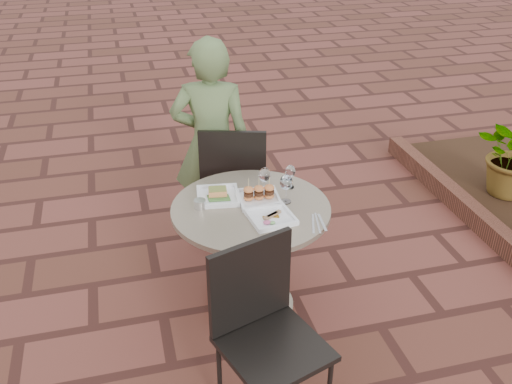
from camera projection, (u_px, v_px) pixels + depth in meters
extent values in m
plane|color=brown|center=(293.00, 294.00, 3.67)|extent=(60.00, 60.00, 0.00)
cylinder|color=gray|center=(251.00, 304.00, 3.55)|extent=(0.52, 0.52, 0.04)
cylinder|color=gray|center=(251.00, 261.00, 3.39)|extent=(0.08, 0.08, 0.70)
cylinder|color=gray|center=(251.00, 209.00, 3.21)|extent=(0.90, 0.90, 0.03)
cube|color=black|center=(235.00, 183.00, 4.04)|extent=(0.54, 0.54, 0.03)
cube|color=black|center=(233.00, 164.00, 3.74)|extent=(0.43, 0.15, 0.46)
cylinder|color=black|center=(262.00, 198.00, 4.31)|extent=(0.02, 0.02, 0.44)
cylinder|color=black|center=(212.00, 197.00, 4.32)|extent=(0.02, 0.02, 0.44)
cylinder|color=black|center=(261.00, 225.00, 3.98)|extent=(0.02, 0.02, 0.44)
cylinder|color=black|center=(207.00, 224.00, 3.99)|extent=(0.02, 0.02, 0.44)
cube|color=black|center=(274.00, 348.00, 2.64)|extent=(0.56, 0.56, 0.03)
cube|color=black|center=(250.00, 283.00, 2.66)|extent=(0.43, 0.17, 0.46)
cylinder|color=black|center=(219.00, 374.00, 2.80)|extent=(0.02, 0.02, 0.44)
cylinder|color=black|center=(283.00, 344.00, 2.98)|extent=(0.02, 0.02, 0.44)
imported|color=#4F6537|center=(212.00, 145.00, 3.88)|extent=(0.62, 0.48, 1.49)
cube|color=white|center=(218.00, 197.00, 3.28)|extent=(0.27, 0.27, 0.01)
cube|color=#F09554|center=(218.00, 192.00, 3.27)|extent=(0.11, 0.08, 0.03)
cube|color=olive|center=(218.00, 189.00, 3.26)|extent=(0.11, 0.08, 0.01)
cube|color=white|center=(259.00, 200.00, 3.26)|extent=(0.24, 0.24, 0.01)
cube|color=white|center=(271.00, 218.00, 3.09)|extent=(0.26, 0.26, 0.01)
ellipsoid|color=#BF4F7D|center=(267.00, 222.00, 3.03)|extent=(0.04, 0.03, 0.02)
cylinder|color=white|center=(286.00, 201.00, 3.25)|extent=(0.06, 0.06, 0.00)
cylinder|color=white|center=(286.00, 195.00, 3.23)|extent=(0.01, 0.01, 0.08)
ellipsoid|color=white|center=(286.00, 182.00, 3.19)|extent=(0.07, 0.07, 0.09)
cylinder|color=white|center=(286.00, 183.00, 3.19)|extent=(0.06, 0.06, 0.04)
cylinder|color=white|center=(265.00, 193.00, 3.33)|extent=(0.06, 0.06, 0.00)
cylinder|color=white|center=(265.00, 187.00, 3.31)|extent=(0.01, 0.01, 0.07)
ellipsoid|color=white|center=(265.00, 175.00, 3.27)|extent=(0.07, 0.07, 0.09)
cylinder|color=white|center=(290.00, 187.00, 3.40)|extent=(0.05, 0.05, 0.00)
cylinder|color=white|center=(290.00, 182.00, 3.38)|extent=(0.01, 0.01, 0.06)
ellipsoid|color=white|center=(290.00, 171.00, 3.35)|extent=(0.06, 0.06, 0.08)
cylinder|color=silver|center=(200.00, 204.00, 3.18)|extent=(0.08, 0.08, 0.05)
cube|color=brown|center=(486.00, 226.00, 4.23)|extent=(0.12, 3.00, 0.15)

